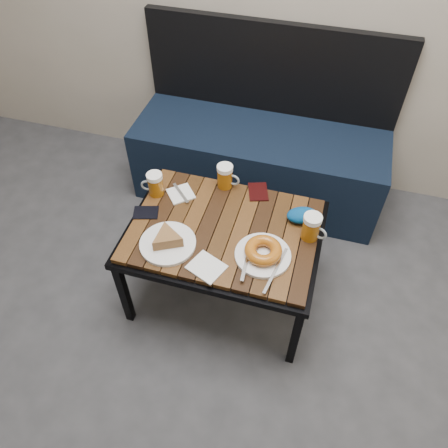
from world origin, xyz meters
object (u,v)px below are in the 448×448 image
(beer_mug_centre, at_px, (225,176))
(plate_pie, at_px, (167,241))
(bench, at_px, (259,155))
(beer_mug_left, at_px, (155,184))
(passport_burgundy, at_px, (258,192))
(cafe_table, at_px, (224,235))
(passport_navy, at_px, (146,213))
(plate_bagel, at_px, (263,253))
(beer_mug_right, at_px, (312,227))
(knit_pouch, at_px, (302,215))

(beer_mug_centre, xyz_separation_m, plate_pie, (-0.13, -0.41, -0.03))
(bench, height_order, beer_mug_centre, bench)
(bench, relative_size, beer_mug_left, 12.09)
(passport_burgundy, bearing_deg, cafe_table, -127.35)
(beer_mug_centre, bearing_deg, passport_navy, -133.98)
(beer_mug_centre, height_order, plate_bagel, beer_mug_centre)
(bench, height_order, plate_pie, bench)
(plate_pie, distance_m, passport_burgundy, 0.50)
(beer_mug_centre, height_order, plate_pie, beer_mug_centre)
(cafe_table, height_order, beer_mug_centre, beer_mug_centre)
(beer_mug_right, distance_m, plate_bagel, 0.23)
(passport_navy, bearing_deg, beer_mug_left, 164.57)
(beer_mug_right, bearing_deg, cafe_table, -151.59)
(cafe_table, relative_size, beer_mug_centre, 7.04)
(plate_bagel, xyz_separation_m, passport_navy, (-0.55, 0.10, -0.02))
(beer_mug_left, relative_size, passport_navy, 1.06)
(beer_mug_centre, height_order, beer_mug_right, beer_mug_right)
(beer_mug_right, bearing_deg, passport_burgundy, 162.74)
(beer_mug_centre, distance_m, beer_mug_right, 0.48)
(beer_mug_left, bearing_deg, cafe_table, 149.80)
(cafe_table, height_order, knit_pouch, knit_pouch)
(beer_mug_left, relative_size, knit_pouch, 0.85)
(beer_mug_centre, bearing_deg, bench, 86.78)
(cafe_table, bearing_deg, beer_mug_left, 161.36)
(plate_pie, height_order, knit_pouch, plate_pie)
(passport_navy, bearing_deg, cafe_table, 74.85)
(plate_pie, bearing_deg, passport_navy, 138.05)
(passport_burgundy, bearing_deg, beer_mug_centre, 162.00)
(plate_pie, bearing_deg, bench, 78.24)
(beer_mug_left, height_order, beer_mug_right, beer_mug_right)
(beer_mug_left, distance_m, plate_bagel, 0.60)
(bench, distance_m, beer_mug_centre, 0.58)
(cafe_table, height_order, passport_burgundy, passport_burgundy)
(beer_mug_centre, xyz_separation_m, passport_burgundy, (0.16, 0.00, -0.06))
(bench, height_order, cafe_table, bench)
(bench, relative_size, plate_pie, 5.94)
(beer_mug_right, xyz_separation_m, plate_pie, (-0.56, -0.21, -0.04))
(bench, xyz_separation_m, beer_mug_left, (-0.35, -0.65, 0.26))
(bench, bearing_deg, plate_bagel, -77.05)
(passport_burgundy, bearing_deg, passport_navy, -167.31)
(beer_mug_centre, bearing_deg, passport_burgundy, 3.54)
(bench, relative_size, beer_mug_centre, 11.74)
(beer_mug_left, height_order, beer_mug_centre, beer_mug_centre)
(plate_bagel, bearing_deg, plate_pie, -173.04)
(plate_pie, relative_size, plate_bagel, 0.78)
(beer_mug_left, distance_m, plate_pie, 0.32)
(passport_navy, bearing_deg, beer_mug_centre, 116.08)
(cafe_table, distance_m, beer_mug_left, 0.40)
(beer_mug_right, bearing_deg, bench, 137.19)
(beer_mug_centre, relative_size, knit_pouch, 0.88)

